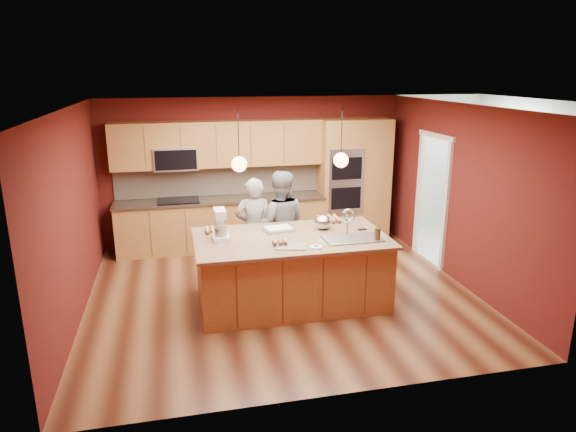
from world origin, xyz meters
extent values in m
plane|color=#442012|center=(0.00, 0.00, 0.00)|extent=(5.50, 5.50, 0.00)
plane|color=white|center=(0.00, 0.00, 2.70)|extent=(5.50, 5.50, 0.00)
plane|color=#4E1411|center=(0.00, 2.50, 1.35)|extent=(5.50, 0.00, 5.50)
plane|color=#4E1411|center=(0.00, -2.50, 1.35)|extent=(5.50, 0.00, 5.50)
plane|color=#4E1411|center=(-2.75, 0.00, 1.35)|extent=(0.00, 5.00, 5.00)
plane|color=#4E1411|center=(2.75, 0.00, 1.35)|extent=(0.00, 5.00, 5.00)
cube|color=olive|center=(-0.65, 2.20, 0.45)|extent=(3.70, 0.60, 0.90)
cube|color=black|center=(-0.65, 2.19, 0.92)|extent=(3.74, 0.64, 0.04)
cube|color=#C1AE90|center=(-0.65, 2.48, 1.22)|extent=(3.70, 0.03, 0.56)
cube|color=olive|center=(-0.65, 2.32, 1.90)|extent=(3.70, 0.36, 0.80)
cube|color=black|center=(-1.40, 2.18, 0.94)|extent=(0.72, 0.52, 0.03)
cube|color=#B5B7BC|center=(-1.40, 2.30, 1.68)|extent=(0.76, 0.40, 0.40)
cube|color=olive|center=(1.60, 2.20, 1.15)|extent=(0.80, 0.60, 2.30)
cube|color=#B5B7BC|center=(1.60, 1.90, 1.20)|extent=(0.66, 0.04, 1.20)
cube|color=olive|center=(2.25, 2.20, 1.15)|extent=(0.50, 0.60, 2.30)
plane|color=beige|center=(3.65, 1.20, 0.00)|extent=(2.60, 2.60, 0.00)
plane|color=beige|center=(4.55, 1.20, 1.35)|extent=(0.00, 2.70, 2.70)
cube|color=white|center=(4.35, 1.20, 1.95)|extent=(0.35, 2.40, 0.75)
cylinder|color=black|center=(-0.62, -0.29, 2.35)|extent=(0.01, 0.01, 0.70)
sphere|color=#FF9759|center=(-0.62, -0.29, 2.00)|extent=(0.20, 0.20, 0.20)
cylinder|color=black|center=(0.75, -0.29, 2.35)|extent=(0.01, 0.01, 0.70)
sphere|color=#FF9759|center=(0.75, -0.29, 2.00)|extent=(0.20, 0.20, 0.20)
cube|color=olive|center=(0.07, -0.29, 0.46)|extent=(2.53, 1.37, 0.93)
cube|color=tan|center=(0.07, -0.29, 0.95)|extent=(2.63, 1.47, 0.04)
cube|color=#B5B7BC|center=(0.86, -0.55, 0.89)|extent=(0.76, 0.44, 0.18)
imported|color=black|center=(-0.29, 0.70, 0.80)|extent=(0.62, 0.44, 1.61)
imported|color=slate|center=(0.12, 0.70, 0.85)|extent=(0.94, 0.80, 1.70)
cube|color=white|center=(-0.88, -0.21, 1.00)|extent=(0.23, 0.29, 0.07)
cube|color=white|center=(-0.88, -0.09, 1.18)|extent=(0.11, 0.09, 0.29)
cube|color=white|center=(-0.88, -0.19, 1.33)|extent=(0.15, 0.29, 0.11)
cylinder|color=silver|center=(-0.88, -0.25, 1.08)|extent=(0.17, 0.17, 0.16)
cube|color=silver|center=(-0.05, 0.03, 0.98)|extent=(0.45, 0.36, 0.03)
cube|color=white|center=(-0.05, 0.03, 1.00)|extent=(0.39, 0.30, 0.02)
cube|color=#B5B7BC|center=(-0.03, -0.69, 0.98)|extent=(0.44, 0.36, 0.02)
ellipsoid|color=silver|center=(0.59, -0.04, 1.07)|extent=(0.25, 0.25, 0.22)
cylinder|color=white|center=(0.28, -0.78, 0.98)|extent=(0.16, 0.16, 0.01)
cylinder|color=#392712|center=(1.16, -0.67, 1.05)|extent=(0.09, 0.09, 0.17)
cube|color=black|center=(1.13, -0.20, 0.97)|extent=(0.13, 0.08, 0.01)
cube|color=white|center=(4.20, 0.81, 0.47)|extent=(0.70, 0.72, 0.94)
cube|color=white|center=(4.22, 1.53, 0.51)|extent=(0.82, 0.83, 1.02)
camera|label=1|loc=(-1.43, -6.77, 3.18)|focal=32.00mm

